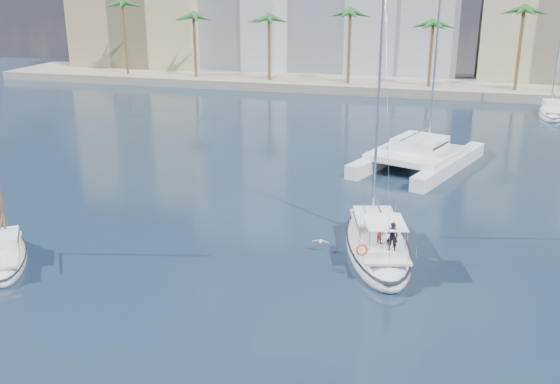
% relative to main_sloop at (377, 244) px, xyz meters
% --- Properties ---
extents(ground, '(160.00, 160.00, 0.00)m').
position_rel_main_sloop_xyz_m(ground, '(-5.35, -3.14, -0.51)').
color(ground, black).
rests_on(ground, ground).
extents(quay, '(120.00, 14.00, 1.20)m').
position_rel_main_sloop_xyz_m(quay, '(-5.35, 57.86, 0.09)').
color(quay, gray).
rests_on(quay, ground).
extents(building_tan_left, '(22.00, 14.00, 22.00)m').
position_rel_main_sloop_xyz_m(building_tan_left, '(-47.35, 65.86, 10.49)').
color(building_tan_left, tan).
rests_on(building_tan_left, ground).
extents(building_beige, '(20.00, 14.00, 20.00)m').
position_rel_main_sloop_xyz_m(building_beige, '(16.65, 66.86, 9.49)').
color(building_beige, beige).
rests_on(building_beige, ground).
extents(palm_left, '(3.60, 3.60, 12.30)m').
position_rel_main_sloop_xyz_m(palm_left, '(-39.35, 53.86, 9.77)').
color(palm_left, brown).
rests_on(palm_left, ground).
extents(palm_centre, '(3.60, 3.60, 12.30)m').
position_rel_main_sloop_xyz_m(palm_centre, '(-5.35, 53.86, 9.77)').
color(palm_centre, brown).
rests_on(palm_centre, ground).
extents(main_sloop, '(6.07, 11.36, 16.10)m').
position_rel_main_sloop_xyz_m(main_sloop, '(0.00, 0.00, 0.00)').
color(main_sloop, silver).
rests_on(main_sloop, ground).
extents(small_sloop, '(5.61, 6.81, 9.77)m').
position_rel_main_sloop_xyz_m(small_sloop, '(-19.52, -6.86, -0.12)').
color(small_sloop, silver).
rests_on(small_sloop, ground).
extents(catamaran, '(10.78, 14.80, 19.28)m').
position_rel_main_sloop_xyz_m(catamaran, '(1.12, 18.32, 0.67)').
color(catamaran, silver).
rests_on(catamaran, ground).
extents(seagull, '(0.98, 0.42, 0.18)m').
position_rel_main_sloop_xyz_m(seagull, '(-3.10, -0.88, 0.17)').
color(seagull, silver).
rests_on(seagull, ground).
extents(moored_yacht_a, '(3.37, 9.52, 11.90)m').
position_rel_main_sloop_xyz_m(moored_yacht_a, '(14.65, 43.86, -0.51)').
color(moored_yacht_a, silver).
rests_on(moored_yacht_a, ground).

